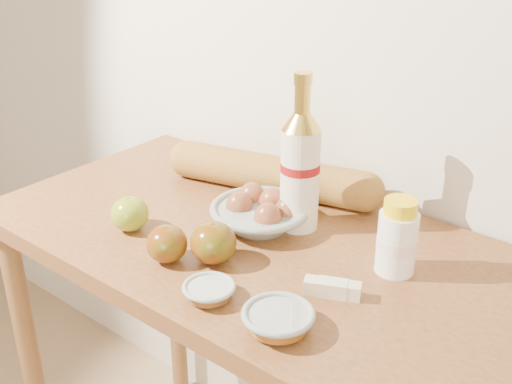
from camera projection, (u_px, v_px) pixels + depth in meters
back_wall at (364, 14)px, 1.34m from camera, size 3.50×0.02×2.60m
table at (265, 293)px, 1.33m from camera, size 1.20×0.60×0.90m
bourbon_bottle at (300, 168)px, 1.28m from camera, size 0.11×0.11×0.33m
cream_bottle at (397, 239)px, 1.15m from camera, size 0.08×0.08×0.14m
egg_bowl at (261, 213)px, 1.33m from camera, size 0.22×0.22×0.07m
baguette at (271, 174)px, 1.47m from camera, size 0.54×0.22×0.09m
apple_yellowgreen at (130, 214)px, 1.31m from camera, size 0.08×0.08×0.07m
apple_redgreen_front at (213, 243)px, 1.20m from camera, size 0.11×0.11×0.08m
apple_redgreen_right at (167, 244)px, 1.20m from camera, size 0.10×0.10×0.07m
sugar_bowl at (209, 291)px, 1.10m from camera, size 0.10×0.10×0.03m
syrup_bowl at (278, 319)px, 1.02m from camera, size 0.13×0.13×0.03m
butter_stick at (332, 288)px, 1.11m from camera, size 0.10×0.07×0.03m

